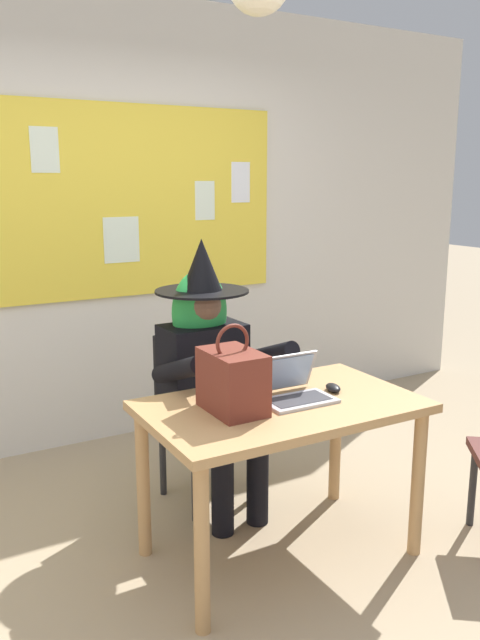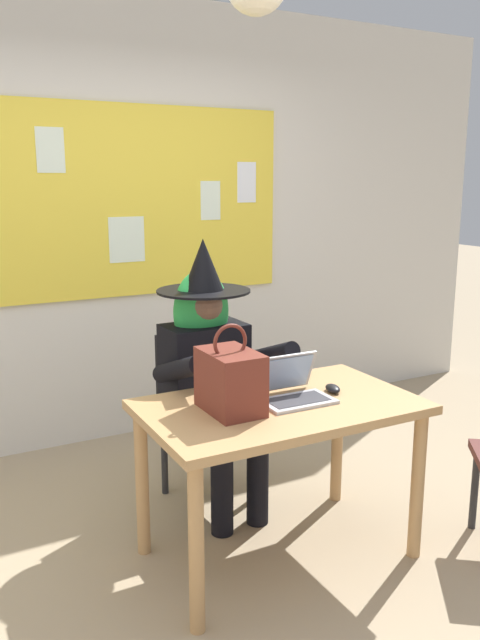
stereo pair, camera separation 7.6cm
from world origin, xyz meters
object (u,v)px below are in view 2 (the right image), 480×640
at_px(desk_main, 280,424).
at_px(handbag, 230,380).
at_px(laptop, 292,390).
at_px(person_costumed, 210,361).
at_px(chair_at_desk, 199,406).
at_px(computer_mouse, 333,388).

height_order(desk_main, handbag, handbag).
distance_m(desk_main, laptop, 0.16).
bearing_deg(person_costumed, chair_at_desk, -177.36).
bearing_deg(handbag, computer_mouse, -0.65).
distance_m(chair_at_desk, laptop, 0.77).
bearing_deg(person_costumed, laptop, 10.26).
xyz_separation_m(chair_at_desk, handbag, (-0.18, -0.71, 0.37)).
xyz_separation_m(laptop, handbag, (-0.31, 0.00, 0.09)).
distance_m(desk_main, person_costumed, 0.62).
xyz_separation_m(laptop, computer_mouse, (0.22, -0.00, -0.03)).
bearing_deg(handbag, chair_at_desk, 75.91).
bearing_deg(laptop, chair_at_desk, 101.36).
bearing_deg(person_costumed, computer_mouse, 28.75).
xyz_separation_m(person_costumed, laptop, (0.12, -0.59, -0.00)).
distance_m(computer_mouse, handbag, 0.54).
relative_size(person_costumed, handbag, 3.71).
bearing_deg(chair_at_desk, computer_mouse, 21.20).
height_order(person_costumed, computer_mouse, person_costumed).
height_order(desk_main, computer_mouse, computer_mouse).
distance_m(desk_main, chair_at_desk, 0.74).
height_order(chair_at_desk, handbag, handbag).
bearing_deg(desk_main, handbag, 176.67).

